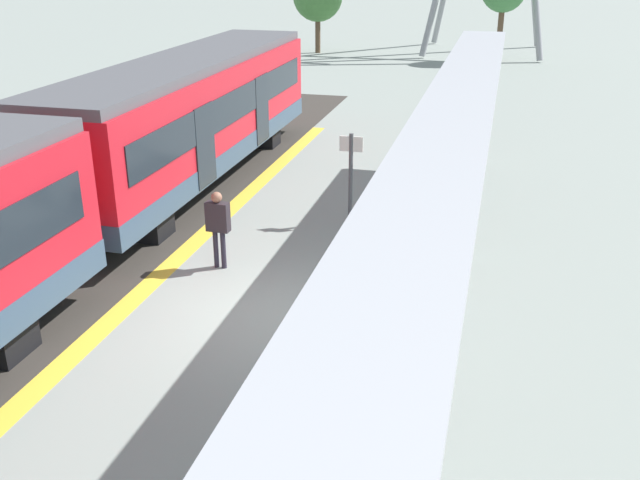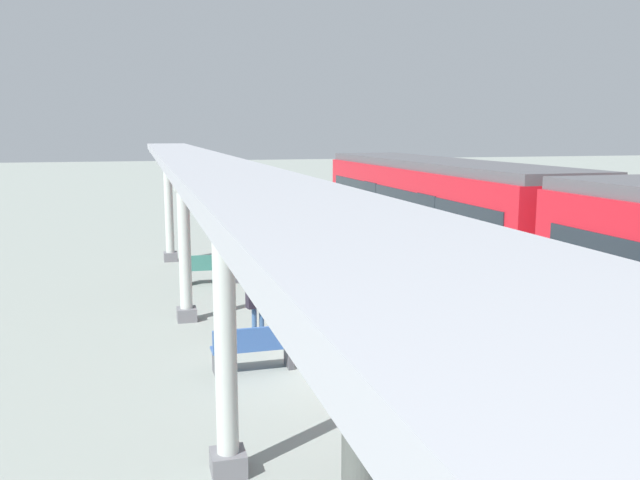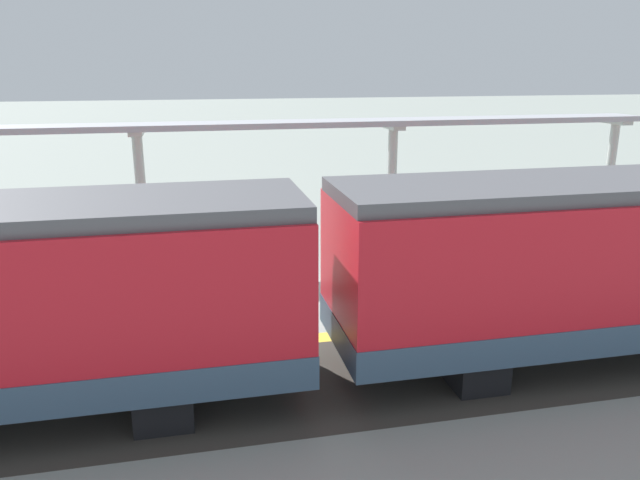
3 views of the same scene
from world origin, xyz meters
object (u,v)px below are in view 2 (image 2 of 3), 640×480
passenger_by_the_benches (258,297)px  passenger_waiting_near_edge (488,326)px  canopy_pillar_nearest (169,205)px  platform_info_sign (472,395)px  canopy_pillar_third (225,330)px  train_near_carriage (436,215)px  trash_bin (362,465)px  bench_mid_platform (254,348)px  canopy_pillar_second (184,239)px  bench_near_end (213,268)px

passenger_by_the_benches → passenger_waiting_near_edge: bearing=137.0°
canopy_pillar_nearest → platform_info_sign: (-2.63, 15.97, -0.57)m
canopy_pillar_third → platform_info_sign: canopy_pillar_third is taller
canopy_pillar_nearest → train_near_carriage: bearing=149.9°
train_near_carriage → canopy_pillar_third: bearing=53.3°
trash_bin → passenger_waiting_near_edge: bearing=-138.5°
bench_mid_platform → passenger_by_the_benches: (-0.35, -1.53, 0.55)m
passenger_by_the_benches → canopy_pillar_third: bearing=75.7°
bench_mid_platform → trash_bin: 4.56m
bench_mid_platform → platform_info_sign: bearing=109.0°
train_near_carriage → canopy_pillar_nearest: bearing=-30.1°
canopy_pillar_third → passenger_by_the_benches: size_ratio=2.37×
canopy_pillar_nearest → trash_bin: (-1.44, 15.57, -1.46)m
canopy_pillar_second → bench_mid_platform: canopy_pillar_second is taller
bench_mid_platform → passenger_waiting_near_edge: passenger_waiting_near_edge is taller
passenger_waiting_near_edge → passenger_by_the_benches: 4.67m
train_near_carriage → bench_near_end: (6.57, -0.65, -1.39)m
bench_near_end → passenger_by_the_benches: 5.78m
canopy_pillar_nearest → passenger_by_the_benches: (-1.29, 9.51, -0.91)m
trash_bin → bench_mid_platform: bearing=-83.6°
train_near_carriage → platform_info_sign: train_near_carriage is taller
bench_mid_platform → platform_info_sign: (-1.70, 4.93, 0.89)m
passenger_waiting_near_edge → bench_mid_platform: bearing=-23.6°
bench_mid_platform → bench_near_end: bearing=-90.6°
canopy_pillar_second → passenger_by_the_benches: (-1.29, 2.14, -0.91)m
bench_mid_platform → trash_bin: size_ratio=1.72×
platform_info_sign → canopy_pillar_third: bearing=-28.1°
canopy_pillar_nearest → canopy_pillar_third: bearing=90.0°
bench_near_end → trash_bin: bearing=92.1°
canopy_pillar_second → passenger_waiting_near_edge: (-4.70, 5.32, -0.86)m
platform_info_sign → train_near_carriage: bearing=-113.2°
platform_info_sign → passenger_by_the_benches: platform_info_sign is taller
platform_info_sign → canopy_pillar_second: bearing=-73.0°
canopy_pillar_third → platform_info_sign: size_ratio=1.70×
canopy_pillar_third → canopy_pillar_nearest: bearing=-90.0°
canopy_pillar_second → passenger_waiting_near_edge: bearing=131.5°
bench_near_end → canopy_pillar_second: bearing=74.4°
platform_info_sign → bench_mid_platform: bearing=-71.0°
passenger_by_the_benches → trash_bin: bearing=91.5°
train_near_carriage → bench_near_end: 6.75m
train_near_carriage → canopy_pillar_nearest: 8.77m
canopy_pillar_nearest → platform_info_sign: bearing=99.4°
platform_info_sign → canopy_pillar_nearest: bearing=-80.6°
canopy_pillar_nearest → passenger_waiting_near_edge: canopy_pillar_nearest is taller
train_near_carriage → bench_mid_platform: train_near_carriage is taller
trash_bin → passenger_by_the_benches: 6.09m
bench_mid_platform → canopy_pillar_nearest: bearing=-85.2°
train_near_carriage → bench_mid_platform: bearing=44.9°
bench_near_end → platform_info_sign: platform_info_sign is taller
canopy_pillar_second → passenger_by_the_benches: bearing=121.0°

